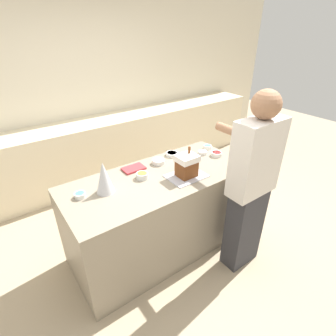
# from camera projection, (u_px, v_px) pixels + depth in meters

# --- Properties ---
(ground_plane) EXTENTS (12.00, 12.00, 0.00)m
(ground_plane) POSITION_uv_depth(u_px,v_px,m) (160.00, 245.00, 2.95)
(ground_plane) COLOR tan
(wall_back) EXTENTS (8.00, 0.05, 2.60)m
(wall_back) POSITION_uv_depth(u_px,v_px,m) (77.00, 93.00, 3.82)
(wall_back) COLOR beige
(wall_back) RESTS_ON ground_plane
(back_cabinet_block) EXTENTS (6.00, 0.60, 0.94)m
(back_cabinet_block) POSITION_uv_depth(u_px,v_px,m) (93.00, 152.00, 3.99)
(back_cabinet_block) COLOR beige
(back_cabinet_block) RESTS_ON ground_plane
(kitchen_island) EXTENTS (1.84, 0.81, 0.90)m
(kitchen_island) POSITION_uv_depth(u_px,v_px,m) (160.00, 214.00, 2.73)
(kitchen_island) COLOR gray
(kitchen_island) RESTS_ON ground_plane
(baking_tray) EXTENTS (0.37, 0.28, 0.01)m
(baking_tray) POSITION_uv_depth(u_px,v_px,m) (186.00, 176.00, 2.52)
(baking_tray) COLOR #B2B2BC
(baking_tray) RESTS_ON kitchen_island
(gingerbread_house) EXTENTS (0.19, 0.17, 0.28)m
(gingerbread_house) POSITION_uv_depth(u_px,v_px,m) (187.00, 165.00, 2.46)
(gingerbread_house) COLOR brown
(gingerbread_house) RESTS_ON baking_tray
(decorative_tree) EXTENTS (0.16, 0.16, 0.29)m
(decorative_tree) POSITION_uv_depth(u_px,v_px,m) (104.00, 177.00, 2.22)
(decorative_tree) COLOR silver
(decorative_tree) RESTS_ON kitchen_island
(candy_bowl_front_corner) EXTENTS (0.12, 0.12, 0.04)m
(candy_bowl_front_corner) POSITION_uv_depth(u_px,v_px,m) (217.00, 154.00, 2.90)
(candy_bowl_front_corner) COLOR white
(candy_bowl_front_corner) RESTS_ON kitchen_island
(candy_bowl_near_tray_right) EXTENTS (0.09, 0.09, 0.04)m
(candy_bowl_near_tray_right) POSITION_uv_depth(u_px,v_px,m) (208.00, 147.00, 3.07)
(candy_bowl_near_tray_right) COLOR white
(candy_bowl_near_tray_right) RESTS_ON kitchen_island
(candy_bowl_near_tray_left) EXTENTS (0.11, 0.11, 0.05)m
(candy_bowl_near_tray_left) POSITION_uv_depth(u_px,v_px,m) (142.00, 175.00, 2.48)
(candy_bowl_near_tray_left) COLOR silver
(candy_bowl_near_tray_left) RESTS_ON kitchen_island
(candy_bowl_far_right) EXTENTS (0.10, 0.10, 0.04)m
(candy_bowl_far_right) POSITION_uv_depth(u_px,v_px,m) (203.00, 152.00, 2.94)
(candy_bowl_far_right) COLOR silver
(candy_bowl_far_right) RESTS_ON kitchen_island
(candy_bowl_far_left) EXTENTS (0.13, 0.13, 0.05)m
(candy_bowl_far_left) POSITION_uv_depth(u_px,v_px,m) (159.00, 161.00, 2.74)
(candy_bowl_far_left) COLOR silver
(candy_bowl_far_left) RESTS_ON kitchen_island
(candy_bowl_center_rear) EXTENTS (0.13, 0.13, 0.04)m
(candy_bowl_center_rear) POSITION_uv_depth(u_px,v_px,m) (172.00, 154.00, 2.91)
(candy_bowl_center_rear) COLOR white
(candy_bowl_center_rear) RESTS_ON kitchen_island
(candy_bowl_beside_tree) EXTENTS (0.10, 0.10, 0.04)m
(candy_bowl_beside_tree) POSITION_uv_depth(u_px,v_px,m) (80.00, 195.00, 2.20)
(candy_bowl_beside_tree) COLOR white
(candy_bowl_beside_tree) RESTS_ON kitchen_island
(cookbook) EXTENTS (0.22, 0.15, 0.02)m
(cookbook) POSITION_uv_depth(u_px,v_px,m) (134.00, 168.00, 2.64)
(cookbook) COLOR #B23338
(cookbook) RESTS_ON kitchen_island
(person) EXTENTS (0.46, 0.58, 1.77)m
(person) POSITION_uv_depth(u_px,v_px,m) (251.00, 186.00, 2.34)
(person) COLOR #333338
(person) RESTS_ON ground_plane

